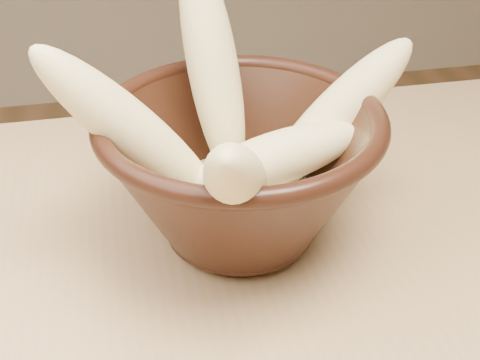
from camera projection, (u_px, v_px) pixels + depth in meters
The scene contains 7 objects.
bowl at pixel (240, 169), 0.54m from camera, with size 0.23×0.23×0.13m.
milk_puddle at pixel (240, 200), 0.56m from camera, with size 0.13×0.13×0.02m, color beige.
banana_upright at pixel (213, 67), 0.55m from camera, with size 0.04×0.04×0.20m, color #EECE8D.
banana_left at pixel (132, 131), 0.50m from camera, with size 0.04×0.04×0.19m, color #EECE8D.
banana_right at pixel (336, 116), 0.56m from camera, with size 0.04×0.04×0.17m, color #EECE8D.
banana_across at pixel (275, 158), 0.53m from camera, with size 0.04×0.04×0.14m, color #EECE8D.
banana_front at pixel (237, 182), 0.46m from camera, with size 0.04×0.04×0.19m, color #EECE8D.
Camera 1 is at (-0.13, -0.31, 1.11)m, focal length 50.00 mm.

